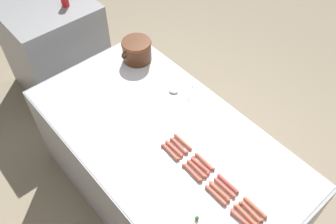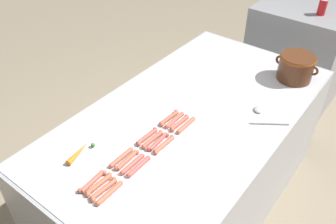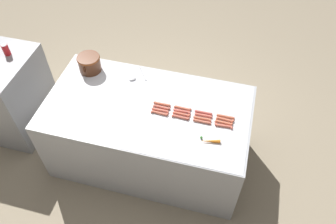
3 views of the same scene
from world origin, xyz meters
name	(u,v)px [view 1 (image 1 of 3)]	position (x,y,z in m)	size (l,w,h in m)	color
ground_plane	(164,195)	(0.00, 0.00, 0.00)	(20.00, 20.00, 0.00)	gray
griddle_counter	(164,168)	(0.00, 0.00, 0.42)	(1.06, 1.97, 0.84)	#ADAFB5
back_cabinet	(55,47)	(0.06, 1.73, 0.49)	(0.78, 0.83, 0.99)	#939599
hot_dog_0	(242,220)	(-0.06, -0.74, 0.86)	(0.03, 0.17, 0.02)	#CE634F
hot_dog_1	(216,195)	(-0.06, -0.54, 0.86)	(0.02, 0.17, 0.02)	#C6654E
hot_dog_2	(192,173)	(-0.06, -0.34, 0.86)	(0.03, 0.17, 0.02)	#C45D4A
hot_dog_3	(170,152)	(-0.06, -0.14, 0.86)	(0.03, 0.17, 0.02)	#C25F48
hot_dog_4	(245,215)	(-0.02, -0.73, 0.86)	(0.03, 0.17, 0.02)	#CD6647
hot_dog_5	(219,191)	(-0.03, -0.54, 0.86)	(0.03, 0.17, 0.02)	#C96548
hot_dog_6	(197,169)	(-0.02, -0.34, 0.86)	(0.03, 0.17, 0.02)	#C85F48
hot_dog_7	(174,149)	(-0.03, -0.14, 0.86)	(0.03, 0.17, 0.02)	#CD624E
hot_dog_8	(251,212)	(0.01, -0.74, 0.86)	(0.03, 0.17, 0.02)	#CC674B
hot_dog_9	(225,188)	(0.01, -0.54, 0.86)	(0.03, 0.17, 0.02)	#CD5F4F
hot_dog_10	(200,165)	(0.01, -0.34, 0.86)	(0.03, 0.17, 0.02)	#C95A4D
hot_dog_11	(179,146)	(0.01, -0.14, 0.86)	(0.03, 0.17, 0.02)	#C25D4B
hot_dog_12	(255,208)	(0.05, -0.74, 0.86)	(0.03, 0.17, 0.02)	#C7674A
hot_dog_13	(228,183)	(0.05, -0.53, 0.86)	(0.03, 0.17, 0.02)	#C85A50
hot_dog_14	(204,162)	(0.05, -0.33, 0.86)	(0.03, 0.17, 0.02)	#CB654A
hot_dog_15	(183,142)	(0.05, -0.13, 0.86)	(0.02, 0.17, 0.02)	#C66247
bean_pot	(137,49)	(0.34, 0.72, 0.94)	(0.29, 0.24, 0.17)	#562D19
serving_spoon	(179,91)	(0.34, 0.22, 0.85)	(0.24, 0.19, 0.02)	#B7B7BC
soda_can	(64,0)	(0.20, 1.55, 1.05)	(0.07, 0.07, 0.12)	red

